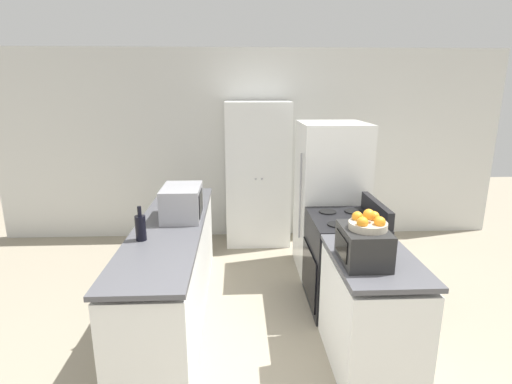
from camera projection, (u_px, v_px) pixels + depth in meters
wall_back at (251, 146)px, 5.57m from camera, size 7.00×0.06×2.60m
counter_left at (173, 271)px, 3.73m from camera, size 0.60×2.58×0.90m
counter_right at (370, 314)px, 3.02m from camera, size 0.60×0.96×0.90m
pantry_cabinet at (258, 174)px, 5.36m from camera, size 0.85×0.55×1.92m
stove at (343, 261)px, 3.88m from camera, size 0.66×0.78×1.06m
refrigerator at (330, 198)px, 4.56m from camera, size 0.75×0.77×1.72m
microwave at (182, 202)px, 3.74m from camera, size 0.36×0.50×0.30m
wine_bottle at (141, 227)px, 3.20m from camera, size 0.09×0.09×0.28m
toaster_oven at (363, 245)px, 2.79m from camera, size 0.31×0.41×0.25m
fruit_bowl at (368, 223)px, 2.73m from camera, size 0.26×0.26×0.14m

